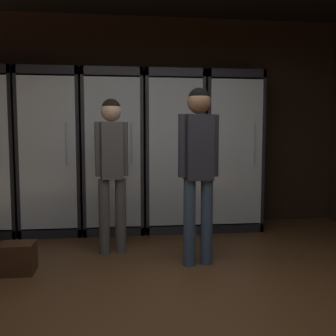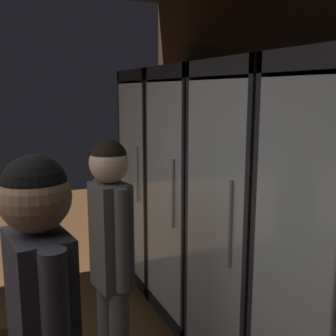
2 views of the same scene
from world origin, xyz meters
name	(u,v)px [view 1 (image 1 of 2)]	position (x,y,z in m)	size (l,w,h in m)	color
ground_plane	(188,332)	(0.00, 0.00, 0.00)	(12.00, 12.00, 0.00)	#51331C
wall_back	(151,122)	(0.00, 3.03, 1.40)	(6.00, 0.06, 2.80)	black
cooler_left	(53,154)	(-1.26, 2.69, 0.99)	(0.73, 0.70, 2.02)	black
cooler_center	(114,154)	(-0.51, 2.69, 0.98)	(0.73, 0.70, 2.02)	#2B2B30
cooler_right	(172,153)	(0.24, 2.69, 0.99)	(0.73, 0.70, 2.02)	#2B2B30
cooler_far_right	(228,152)	(0.99, 2.69, 0.99)	(0.73, 0.70, 2.02)	black
shopper_near	(112,161)	(-0.50, 1.68, 0.96)	(0.34, 0.21, 1.59)	#4C4C4C
shopper_far	(199,157)	(0.30, 1.22, 1.02)	(0.39, 0.22, 1.65)	#384C66
wine_crate_floor	(18,258)	(-1.32, 1.18, 0.14)	(0.29, 0.25, 0.27)	#3D2314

